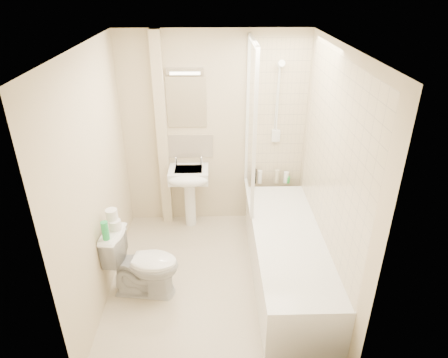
{
  "coord_description": "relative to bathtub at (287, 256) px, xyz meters",
  "views": [
    {
      "loc": [
        -0.0,
        -3.31,
        2.92
      ],
      "look_at": [
        0.09,
        0.2,
        1.11
      ],
      "focal_mm": 32.0,
      "sensor_mm": 36.0,
      "label": 1
    }
  ],
  "objects": [
    {
      "name": "floor",
      "position": [
        -0.75,
        -0.01,
        -0.29
      ],
      "size": [
        2.5,
        2.5,
        0.0
      ],
      "primitive_type": "plane",
      "color": "beige",
      "rests_on": "ground"
    },
    {
      "name": "wall_back",
      "position": [
        -0.75,
        1.24,
        0.91
      ],
      "size": [
        2.2,
        0.02,
        2.4
      ],
      "primitive_type": "cube",
      "color": "beige",
      "rests_on": "ground"
    },
    {
      "name": "wall_left",
      "position": [
        -1.85,
        -0.01,
        0.91
      ],
      "size": [
        0.02,
        2.5,
        2.4
      ],
      "primitive_type": "cube",
      "color": "beige",
      "rests_on": "ground"
    },
    {
      "name": "wall_right",
      "position": [
        0.35,
        -0.01,
        0.91
      ],
      "size": [
        0.02,
        2.5,
        2.4
      ],
      "primitive_type": "cube",
      "color": "beige",
      "rests_on": "ground"
    },
    {
      "name": "ceiling",
      "position": [
        -0.75,
        -0.01,
        2.11
      ],
      "size": [
        2.2,
        2.5,
        0.02
      ],
      "primitive_type": "cube",
      "color": "white",
      "rests_on": "wall_back"
    },
    {
      "name": "tile_back",
      "position": [
        0.0,
        1.23,
        1.14
      ],
      "size": [
        0.7,
        0.01,
        1.75
      ],
      "primitive_type": "cube",
      "color": "beige",
      "rests_on": "wall_back"
    },
    {
      "name": "tile_right",
      "position": [
        0.34,
        -0.0,
        1.14
      ],
      "size": [
        0.01,
        2.1,
        1.75
      ],
      "primitive_type": "cube",
      "color": "beige",
      "rests_on": "wall_right"
    },
    {
      "name": "pipe_boxing",
      "position": [
        -1.37,
        1.18,
        0.91
      ],
      "size": [
        0.12,
        0.12,
        2.4
      ],
      "primitive_type": "cube",
      "color": "beige",
      "rests_on": "ground"
    },
    {
      "name": "splashback",
      "position": [
        -1.06,
        1.23,
        0.74
      ],
      "size": [
        0.6,
        0.02,
        0.3
      ],
      "primitive_type": "cube",
      "color": "beige",
      "rests_on": "wall_back"
    },
    {
      "name": "mirror",
      "position": [
        -1.06,
        1.23,
        1.29
      ],
      "size": [
        0.46,
        0.01,
        0.6
      ],
      "primitive_type": "cube",
      "color": "white",
      "rests_on": "wall_back"
    },
    {
      "name": "strip_light",
      "position": [
        -1.06,
        1.21,
        1.66
      ],
      "size": [
        0.42,
        0.07,
        0.07
      ],
      "primitive_type": "cube",
      "color": "silver",
      "rests_on": "wall_back"
    },
    {
      "name": "bathtub",
      "position": [
        0.0,
        0.0,
        0.0
      ],
      "size": [
        0.7,
        2.1,
        0.55
      ],
      "color": "white",
      "rests_on": "ground"
    },
    {
      "name": "shower_screen",
      "position": [
        -0.35,
        0.79,
        1.16
      ],
      "size": [
        0.04,
        0.92,
        1.8
      ],
      "color": "white",
      "rests_on": "bathtub"
    },
    {
      "name": "shower_fixture",
      "position": [
        -0.0,
        1.19,
        1.26
      ],
      "size": [
        0.1,
        0.16,
        0.99
      ],
      "color": "white",
      "rests_on": "wall_back"
    },
    {
      "name": "pedestal_sink",
      "position": [
        -1.06,
        1.01,
        0.36
      ],
      "size": [
        0.48,
        0.46,
        0.93
      ],
      "color": "white",
      "rests_on": "ground"
    },
    {
      "name": "bottle_black_a",
      "position": [
        -0.25,
        1.15,
        0.36
      ],
      "size": [
        0.06,
        0.06,
        0.19
      ],
      "primitive_type": "cylinder",
      "color": "black",
      "rests_on": "bathtub"
    },
    {
      "name": "bottle_white_a",
      "position": [
        -0.18,
        1.15,
        0.35
      ],
      "size": [
        0.06,
        0.06,
        0.17
      ],
      "primitive_type": "cylinder",
      "color": "white",
      "rests_on": "bathtub"
    },
    {
      "name": "bottle_cream",
      "position": [
        0.04,
        1.15,
        0.35
      ],
      "size": [
        0.06,
        0.06,
        0.18
      ],
      "primitive_type": "cylinder",
      "color": "beige",
      "rests_on": "bathtub"
    },
    {
      "name": "bottle_white_b",
      "position": [
        0.15,
        1.15,
        0.33
      ],
      "size": [
        0.06,
        0.06,
        0.15
      ],
      "primitive_type": "cylinder",
      "color": "white",
      "rests_on": "bathtub"
    },
    {
      "name": "bottle_green",
      "position": [
        0.18,
        1.15,
        0.3
      ],
      "size": [
        0.06,
        0.06,
        0.08
      ],
      "primitive_type": "cylinder",
      "color": "green",
      "rests_on": "bathtub"
    },
    {
      "name": "toilet",
      "position": [
        -1.47,
        -0.16,
        0.07
      ],
      "size": [
        0.59,
        0.82,
        0.72
      ],
      "primitive_type": "imported",
      "rotation": [
        0.0,
        0.0,
        1.43
      ],
      "color": "white",
      "rests_on": "ground"
    },
    {
      "name": "toilet_roll_lower",
      "position": [
        -1.71,
        -0.09,
        0.48
      ],
      "size": [
        0.12,
        0.12,
        0.1
      ],
      "primitive_type": "cylinder",
      "color": "white",
      "rests_on": "toilet"
    },
    {
      "name": "toilet_roll_upper",
      "position": [
        -1.74,
        -0.06,
        0.58
      ],
      "size": [
        0.11,
        0.11,
        0.1
      ],
      "primitive_type": "cylinder",
      "color": "white",
      "rests_on": "toilet_roll_lower"
    },
    {
      "name": "green_bottle",
      "position": [
        -1.76,
        -0.25,
        0.53
      ],
      "size": [
        0.07,
        0.07,
        0.19
      ],
      "primitive_type": "cylinder",
      "color": "green",
      "rests_on": "toilet"
    }
  ]
}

